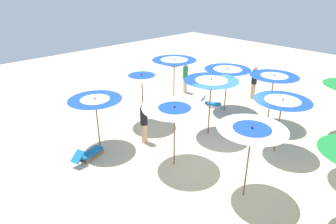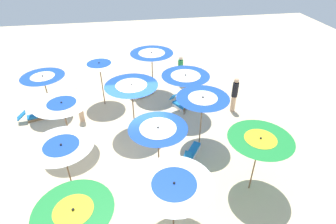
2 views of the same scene
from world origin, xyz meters
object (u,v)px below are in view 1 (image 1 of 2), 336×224
Objects in this scene: beachgoer_1 at (144,122)px; lounger_2 at (167,105)px; beach_umbrella_5 at (211,85)px; beach_umbrella_0 at (95,103)px; lounger_1 at (275,128)px; beach_ball at (196,83)px; beach_umbrella_9 at (227,73)px; beachgoer_0 at (254,82)px; beach_umbrella_10 at (274,79)px; lounger_3 at (211,104)px; beach_umbrella_4 at (142,80)px; beach_umbrella_8 at (174,63)px; beach_umbrella_1 at (175,113)px; lounger_0 at (89,154)px; beach_umbrella_2 at (251,133)px; beachgoer_2 at (185,77)px; beach_umbrella_6 at (282,104)px.

lounger_2 is at bearing -110.60° from beachgoer_1.
beach_umbrella_0 is at bearing -119.11° from beach_umbrella_5.
beach_umbrella_0 is at bearing 90.91° from lounger_1.
beach_umbrella_5 is 6.89m from beach_ball.
lounger_1 is at bearing -102.84° from lounger_2.
beach_umbrella_5 reaches higher than beach_umbrella_9.
beach_umbrella_10 is at bearing 155.42° from beachgoer_0.
beach_umbrella_9 is at bearing 111.80° from beach_umbrella_5.
lounger_3 is at bearing -70.21° from lounger_2.
beach_umbrella_10 is at bearing 45.81° from beach_umbrella_4.
lounger_3 is 3.66m from beach_ball.
beach_umbrella_0 is 0.85× the size of beach_umbrella_5.
lounger_2 reaches higher than lounger_3.
lounger_2 is 1.21× the size of lounger_3.
beach_umbrella_10 is at bearing -169.26° from beachgoer_1.
beach_umbrella_4 is 0.97× the size of beach_umbrella_8.
beach_umbrella_10 is 2.19× the size of lounger_3.
beach_umbrella_8 is at bearing -67.98° from beach_ball.
beach_umbrella_1 is at bearing -72.47° from beach_umbrella_9.
beach_umbrella_4 reaches higher than beach_umbrella_0.
lounger_1 is 3.71m from lounger_3.
lounger_0 is at bearing 96.43° from lounger_1.
lounger_0 is (-5.19, -2.45, -2.01)m from beach_umbrella_2.
beachgoer_2 is at bearing 130.42° from beach_umbrella_1.
beachgoer_1 is (-2.00, 0.25, -1.14)m from beach_umbrella_1.
beachgoer_2 is at bearing -7.92° from lounger_2.
beach_umbrella_6 reaches higher than beach_umbrella_0.
beach_umbrella_1 is 5.57m from beach_umbrella_9.
beach_umbrella_1 is at bearing -161.07° from lounger_2.
lounger_1 is 0.96× the size of lounger_2.
beach_umbrella_0 reaches higher than beach_ball.
lounger_3 is at bearing -35.28° from beach_ball.
beach_umbrella_6 is (5.47, 2.18, -0.14)m from beach_umbrella_4.
beach_umbrella_8 is at bearing -2.02° from lounger_0.
beach_umbrella_0 is 9.30m from beachgoer_0.
lounger_3 is (-4.50, 1.66, -1.82)m from beach_umbrella_6.
beach_umbrella_6 is at bearing -86.24° from beachgoer_2.
beach_umbrella_9 reaches higher than lounger_1.
beach_ball is at bearing 15.92° from lounger_1.
beach_umbrella_6 is at bearing -119.13° from lounger_2.
beach_umbrella_2 is at bearing 141.74° from beachgoer_0.
beach_umbrella_5 reaches higher than beach_ball.
beach_umbrella_10 is (4.04, 4.16, 0.03)m from beach_umbrella_4.
lounger_1 is (-1.41, 4.60, -2.02)m from beach_umbrella_2.
beach_umbrella_1 is 5.99m from lounger_3.
beach_umbrella_5 is (-0.65, 2.75, 0.18)m from beach_umbrella_1.
beachgoer_1 reaches higher than lounger_1.
beach_umbrella_10 reaches higher than lounger_3.
lounger_1 reaches higher than beach_ball.
beach_umbrella_1 reaches higher than beach_umbrella_0.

